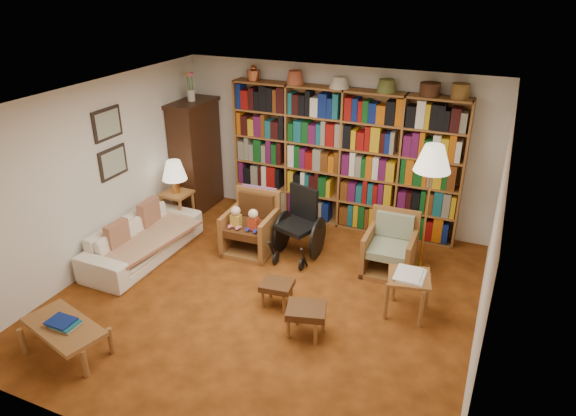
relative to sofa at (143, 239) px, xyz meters
The scene contains 23 objects.
floor 2.08m from the sofa, ahead, with size 5.00×5.00×0.00m, color #914716.
ceiling 3.03m from the sofa, ahead, with size 5.00×5.00×0.00m, color white.
wall_back 3.23m from the sofa, 48.28° to the left, with size 5.00×5.00×0.00m, color white.
wall_front 3.53m from the sofa, 52.80° to the right, with size 5.00×5.00×0.00m, color white.
wall_left 1.09m from the sofa, 155.99° to the right, with size 5.00×5.00×0.00m, color white.
wall_right 4.66m from the sofa, ahead, with size 5.00×5.00×0.00m, color white.
bookshelf 3.22m from the sofa, 43.41° to the left, with size 3.60×0.30×2.42m.
curio_cabinet 1.93m from the sofa, 96.50° to the left, with size 0.50×0.95×2.40m.
framed_pictures 1.41m from the sofa, 166.91° to the left, with size 0.03×0.52×0.97m.
sofa is the anchor object (origin of this frame).
sofa_throw 0.05m from the sofa, ahead, with size 0.82×1.53×0.04m, color beige.
cushion_left 0.41m from the sofa, 110.38° to the left, with size 0.13×0.40×0.40m, color maroon.
cushion_right 0.41m from the sofa, 110.38° to the right, with size 0.12×0.37×0.37m, color maroon.
side_table_lamp 1.03m from the sofa, 95.61° to the left, with size 0.44×0.44×0.59m.
table_lamp 1.22m from the sofa, 95.61° to the left, with size 0.39×0.39×0.53m.
armchair_leather 1.58m from the sofa, 32.52° to the left, with size 0.73×0.78×0.89m.
armchair_sage 3.50m from the sofa, 18.03° to the left, with size 0.67×0.70×0.82m.
wheelchair 2.25m from the sofa, 25.43° to the left, with size 0.62×0.81×1.01m.
floor_lamp 4.12m from the sofa, 18.75° to the left, with size 0.47×0.47×1.79m.
side_table_papers 3.75m from the sofa, ahead, with size 0.57×0.57×0.56m.
footstool_a 2.27m from the sofa, ahead, with size 0.41×0.36×0.32m.
footstool_b 2.87m from the sofa, 14.03° to the right, with size 0.52×0.47×0.37m.
coffee_table 2.09m from the sofa, 75.00° to the right, with size 1.04×0.71×0.43m.
Camera 1 is at (2.41, -4.89, 3.79)m, focal length 32.00 mm.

